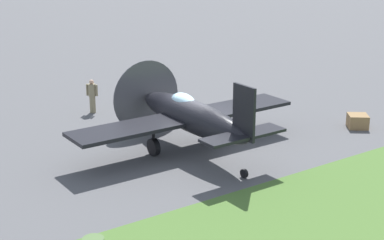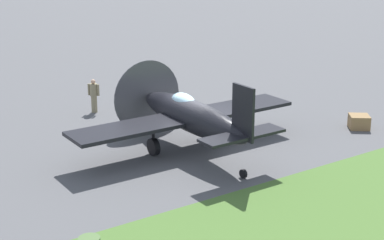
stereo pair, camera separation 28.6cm
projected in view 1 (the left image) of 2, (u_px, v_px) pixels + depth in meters
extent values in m
plane|color=#515154|center=(200.00, 146.00, 25.41)|extent=(160.00, 160.00, 0.00)
ellipsoid|color=black|center=(192.00, 116.00, 24.27)|extent=(1.35, 7.28, 1.33)
cube|color=black|center=(186.00, 117.00, 24.65)|extent=(10.28, 1.85, 0.15)
cube|color=black|center=(244.00, 113.00, 21.38)|extent=(0.11, 1.18, 2.03)
cube|color=black|center=(243.00, 135.00, 21.63)|extent=(3.43, 0.97, 0.11)
cone|color=#B7B24C|center=(144.00, 96.00, 27.33)|extent=(0.69, 0.75, 0.69)
cylinder|color=#4C4C51|center=(147.00, 97.00, 27.17)|extent=(3.43, 0.05, 3.43)
ellipsoid|color=#8CB2C6|center=(183.00, 102.00, 24.63)|extent=(0.75, 1.50, 0.75)
cylinder|color=black|center=(154.00, 147.00, 24.20)|extent=(0.24, 0.73, 0.73)
cylinder|color=black|center=(153.00, 135.00, 24.04)|extent=(0.13, 0.13, 1.03)
cylinder|color=black|center=(214.00, 133.00, 25.89)|extent=(0.24, 0.73, 0.73)
cylinder|color=black|center=(214.00, 122.00, 25.73)|extent=(0.13, 0.13, 1.03)
cylinder|color=black|center=(244.00, 173.00, 21.99)|extent=(0.13, 0.34, 0.34)
cylinder|color=#847A5B|center=(93.00, 104.00, 30.09)|extent=(0.30, 0.30, 0.88)
cylinder|color=#847A5B|center=(92.00, 90.00, 29.86)|extent=(0.38, 0.38, 0.62)
sphere|color=tan|center=(91.00, 82.00, 29.74)|extent=(0.23, 0.23, 0.23)
cylinder|color=#847A5B|center=(87.00, 90.00, 29.93)|extent=(0.11, 0.11, 0.59)
cylinder|color=#847A5B|center=(97.00, 90.00, 29.80)|extent=(0.11, 0.11, 0.59)
cube|color=olive|center=(358.00, 121.00, 27.72)|extent=(1.26, 1.26, 0.64)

